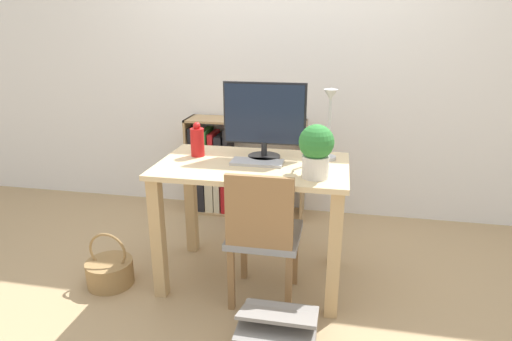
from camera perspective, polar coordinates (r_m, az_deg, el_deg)
The scene contains 12 objects.
ground_plane at distance 2.84m, azimuth -0.40°, elevation -14.09°, with size 10.00×10.00×0.00m, color tan.
wall_back at distance 3.56m, azimuth 3.48°, elevation 14.75°, with size 8.00×0.05×2.60m.
desk at distance 2.57m, azimuth -0.43°, elevation -2.59°, with size 1.11×0.68×0.77m.
monitor at distance 2.56m, azimuth 1.12°, elevation 7.12°, with size 0.50×0.20×0.46m.
keyboard at distance 2.51m, azimuth 0.17°, elevation 1.13°, with size 0.30×0.14×0.02m.
vase at distance 2.66m, azimuth -7.83°, elevation 3.91°, with size 0.08×0.08×0.21m.
desk_lamp at distance 2.51m, azimuth 9.77°, elevation 6.94°, with size 0.10×0.19×0.43m.
potted_plant at distance 2.25m, azimuth 8.02°, elevation 2.87°, with size 0.19×0.19×0.29m.
chair at distance 2.41m, azimuth 0.94°, elevation -8.33°, with size 0.40×0.40×0.82m.
bookshelf at distance 3.67m, azimuth -4.20°, elevation 0.01°, with size 0.99×0.28×0.82m.
basket at distance 2.89m, azimuth -18.90°, elevation -12.56°, with size 0.29×0.29×0.35m.
storage_box at distance 2.18m, azimuth 2.83°, elevation -21.70°, with size 0.37×0.37×0.30m.
Camera 1 is at (0.48, -2.35, 1.53)m, focal length 30.00 mm.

